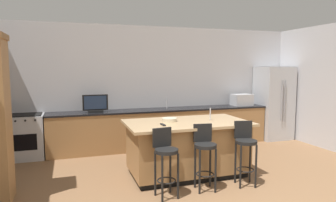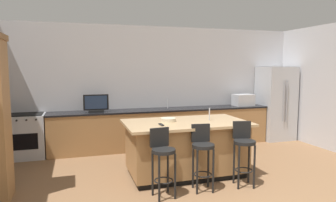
{
  "view_description": "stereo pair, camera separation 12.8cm",
  "coord_description": "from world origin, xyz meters",
  "px_view_note": "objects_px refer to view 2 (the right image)",
  "views": [
    {
      "loc": [
        -2.11,
        -3.05,
        1.86
      ],
      "look_at": [
        -0.19,
        2.77,
        1.18
      ],
      "focal_mm": 32.54,
      "sensor_mm": 36.0,
      "label": 1
    },
    {
      "loc": [
        -1.99,
        -3.08,
        1.86
      ],
      "look_at": [
        -0.19,
        2.77,
        1.18
      ],
      "focal_mm": 32.54,
      "sensor_mm": 36.0,
      "label": 2
    }
  ],
  "objects_px": {
    "microwave": "(243,100)",
    "bar_stool_right": "(244,147)",
    "range_oven": "(25,136)",
    "bar_stool_center": "(203,151)",
    "refrigerator": "(276,103)",
    "bar_stool_left": "(163,156)",
    "kitchen_island": "(186,148)",
    "fruit_bowl": "(168,120)",
    "tv_remote": "(161,125)",
    "tv_monitor": "(96,104)"
  },
  "relations": [
    {
      "from": "range_oven",
      "to": "bar_stool_center",
      "type": "height_order",
      "value": "bar_stool_center"
    },
    {
      "from": "bar_stool_center",
      "to": "kitchen_island",
      "type": "bearing_deg",
      "value": 97.46
    },
    {
      "from": "refrigerator",
      "to": "bar_stool_left",
      "type": "relative_size",
      "value": 1.89
    },
    {
      "from": "kitchen_island",
      "to": "range_oven",
      "type": "bearing_deg",
      "value": 146.26
    },
    {
      "from": "range_oven",
      "to": "bar_stool_right",
      "type": "height_order",
      "value": "bar_stool_right"
    },
    {
      "from": "bar_stool_left",
      "to": "tv_remote",
      "type": "height_order",
      "value": "bar_stool_left"
    },
    {
      "from": "kitchen_island",
      "to": "tv_remote",
      "type": "bearing_deg",
      "value": -159.25
    },
    {
      "from": "range_oven",
      "to": "kitchen_island",
      "type": "bearing_deg",
      "value": -33.74
    },
    {
      "from": "tv_monitor",
      "to": "fruit_bowl",
      "type": "xyz_separation_m",
      "value": [
        1.1,
        -1.73,
        -0.11
      ]
    },
    {
      "from": "tv_remote",
      "to": "tv_monitor",
      "type": "bearing_deg",
      "value": 111.3
    },
    {
      "from": "bar_stool_center",
      "to": "refrigerator",
      "type": "bearing_deg",
      "value": 45.9
    },
    {
      "from": "bar_stool_left",
      "to": "bar_stool_right",
      "type": "relative_size",
      "value": 0.98
    },
    {
      "from": "bar_stool_right",
      "to": "fruit_bowl",
      "type": "distance_m",
      "value": 1.34
    },
    {
      "from": "microwave",
      "to": "bar_stool_center",
      "type": "bearing_deg",
      "value": -130.77
    },
    {
      "from": "range_oven",
      "to": "microwave",
      "type": "height_order",
      "value": "microwave"
    },
    {
      "from": "refrigerator",
      "to": "bar_stool_right",
      "type": "xyz_separation_m",
      "value": [
        -2.47,
        -2.56,
        -0.33
      ]
    },
    {
      "from": "kitchen_island",
      "to": "bar_stool_center",
      "type": "bearing_deg",
      "value": -89.66
    },
    {
      "from": "fruit_bowl",
      "to": "range_oven",
      "type": "bearing_deg",
      "value": 144.89
    },
    {
      "from": "kitchen_island",
      "to": "bar_stool_right",
      "type": "height_order",
      "value": "bar_stool_right"
    },
    {
      "from": "tv_monitor",
      "to": "bar_stool_right",
      "type": "bearing_deg",
      "value": -51.01
    },
    {
      "from": "kitchen_island",
      "to": "refrigerator",
      "type": "distance_m",
      "value": 3.68
    },
    {
      "from": "range_oven",
      "to": "bar_stool_center",
      "type": "xyz_separation_m",
      "value": [
        2.83,
        -2.6,
        0.15
      ]
    },
    {
      "from": "kitchen_island",
      "to": "bar_stool_left",
      "type": "bearing_deg",
      "value": -129.87
    },
    {
      "from": "refrigerator",
      "to": "bar_stool_left",
      "type": "xyz_separation_m",
      "value": [
        -3.8,
        -2.6,
        -0.34
      ]
    },
    {
      "from": "fruit_bowl",
      "to": "tv_remote",
      "type": "xyz_separation_m",
      "value": [
        -0.21,
        -0.29,
        -0.02
      ]
    },
    {
      "from": "range_oven",
      "to": "bar_stool_center",
      "type": "relative_size",
      "value": 0.92
    },
    {
      "from": "fruit_bowl",
      "to": "tv_monitor",
      "type": "bearing_deg",
      "value": 122.33
    },
    {
      "from": "bar_stool_center",
      "to": "fruit_bowl",
      "type": "distance_m",
      "value": 0.94
    },
    {
      "from": "microwave",
      "to": "bar_stool_right",
      "type": "height_order",
      "value": "microwave"
    },
    {
      "from": "kitchen_island",
      "to": "microwave",
      "type": "xyz_separation_m",
      "value": [
        2.24,
        1.89,
        0.57
      ]
    },
    {
      "from": "range_oven",
      "to": "microwave",
      "type": "bearing_deg",
      "value": 0.01
    },
    {
      "from": "range_oven",
      "to": "tv_remote",
      "type": "relative_size",
      "value": 5.4
    },
    {
      "from": "bar_stool_left",
      "to": "fruit_bowl",
      "type": "height_order",
      "value": "fruit_bowl"
    },
    {
      "from": "microwave",
      "to": "fruit_bowl",
      "type": "bearing_deg",
      "value": -144.81
    },
    {
      "from": "bar_stool_left",
      "to": "fruit_bowl",
      "type": "bearing_deg",
      "value": 60.32
    },
    {
      "from": "range_oven",
      "to": "fruit_bowl",
      "type": "height_order",
      "value": "fruit_bowl"
    },
    {
      "from": "bar_stool_left",
      "to": "bar_stool_right",
      "type": "xyz_separation_m",
      "value": [
        1.33,
        0.03,
        0.01
      ]
    },
    {
      "from": "refrigerator",
      "to": "microwave",
      "type": "xyz_separation_m",
      "value": [
        -0.92,
        0.06,
        0.11
      ]
    },
    {
      "from": "tv_monitor",
      "to": "microwave",
      "type": "bearing_deg",
      "value": 0.82
    },
    {
      "from": "refrigerator",
      "to": "bar_stool_right",
      "type": "relative_size",
      "value": 1.85
    },
    {
      "from": "refrigerator",
      "to": "bar_stool_left",
      "type": "distance_m",
      "value": 4.62
    },
    {
      "from": "fruit_bowl",
      "to": "bar_stool_left",
      "type": "bearing_deg",
      "value": -111.96
    },
    {
      "from": "tv_monitor",
      "to": "bar_stool_right",
      "type": "distance_m",
      "value": 3.34
    },
    {
      "from": "microwave",
      "to": "bar_stool_left",
      "type": "relative_size",
      "value": 0.48
    },
    {
      "from": "tv_monitor",
      "to": "tv_remote",
      "type": "xyz_separation_m",
      "value": [
        0.89,
        -2.03,
        -0.13
      ]
    },
    {
      "from": "tv_monitor",
      "to": "fruit_bowl",
      "type": "distance_m",
      "value": 2.05
    },
    {
      "from": "kitchen_island",
      "to": "bar_stool_right",
      "type": "relative_size",
      "value": 2.08
    },
    {
      "from": "refrigerator",
      "to": "tv_monitor",
      "type": "height_order",
      "value": "refrigerator"
    },
    {
      "from": "microwave",
      "to": "bar_stool_center",
      "type": "xyz_separation_m",
      "value": [
        -2.24,
        -2.6,
        -0.44
      ]
    },
    {
      "from": "bar_stool_left",
      "to": "tv_remote",
      "type": "xyz_separation_m",
      "value": [
        0.14,
        0.58,
        0.35
      ]
    }
  ]
}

